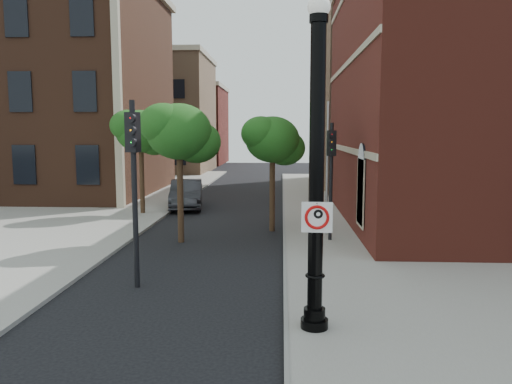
# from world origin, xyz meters

# --- Properties ---
(ground) EXTENTS (120.00, 120.00, 0.00)m
(ground) POSITION_xyz_m (0.00, 0.00, 0.00)
(ground) COLOR black
(ground) RESTS_ON ground
(sidewalk_right) EXTENTS (8.00, 60.00, 0.12)m
(sidewalk_right) POSITION_xyz_m (6.00, 10.00, 0.06)
(sidewalk_right) COLOR gray
(sidewalk_right) RESTS_ON ground
(sidewalk_left) EXTENTS (10.00, 50.00, 0.12)m
(sidewalk_left) POSITION_xyz_m (-9.00, 18.00, 0.06)
(sidewalk_left) COLOR gray
(sidewalk_left) RESTS_ON ground
(curb_edge) EXTENTS (0.10, 60.00, 0.14)m
(curb_edge) POSITION_xyz_m (2.05, 10.00, 0.07)
(curb_edge) COLOR gray
(curb_edge) RESTS_ON ground
(victorian_building) EXTENTS (18.60, 14.60, 17.95)m
(victorian_building) POSITION_xyz_m (-16.00, 23.97, 8.74)
(victorian_building) COLOR #532F1F
(victorian_building) RESTS_ON ground
(bg_building_tan_a) EXTENTS (12.00, 12.00, 12.00)m
(bg_building_tan_a) POSITION_xyz_m (-12.00, 44.00, 6.00)
(bg_building_tan_a) COLOR #997353
(bg_building_tan_a) RESTS_ON ground
(bg_building_red) EXTENTS (12.00, 12.00, 10.00)m
(bg_building_red) POSITION_xyz_m (-12.00, 58.00, 5.00)
(bg_building_red) COLOR maroon
(bg_building_red) RESTS_ON ground
(bg_building_tan_b) EXTENTS (22.00, 14.00, 14.00)m
(bg_building_tan_b) POSITION_xyz_m (16.00, 30.00, 7.00)
(bg_building_tan_b) COLOR #997353
(bg_building_tan_b) RESTS_ON ground
(lamppost) EXTENTS (0.60, 0.60, 7.04)m
(lamppost) POSITION_xyz_m (2.66, 0.33, 3.25)
(lamppost) COLOR black
(lamppost) RESTS_ON ground
(no_parking_sign) EXTENTS (0.64, 0.09, 0.64)m
(no_parking_sign) POSITION_xyz_m (2.67, 0.15, 2.57)
(no_parking_sign) COLOR white
(no_parking_sign) RESTS_ON ground
(parked_car) EXTENTS (2.39, 5.07, 1.61)m
(parked_car) POSITION_xyz_m (-3.48, 17.81, 0.80)
(parked_car) COLOR #2C2C31
(parked_car) RESTS_ON ground
(traffic_signal_left) EXTENTS (0.39, 0.45, 5.17)m
(traffic_signal_left) POSITION_xyz_m (-2.09, 3.30, 3.48)
(traffic_signal_left) COLOR black
(traffic_signal_left) RESTS_ON ground
(traffic_signal_right) EXTENTS (0.35, 0.40, 4.67)m
(traffic_signal_right) POSITION_xyz_m (3.83, 9.22, 3.14)
(traffic_signal_right) COLOR black
(traffic_signal_right) RESTS_ON ground
(utility_pole) EXTENTS (0.11, 0.11, 5.53)m
(utility_pole) POSITION_xyz_m (3.78, 10.24, 2.77)
(utility_pole) COLOR #999999
(utility_pole) RESTS_ON ground
(street_tree_a) EXTENTS (3.00, 2.71, 5.41)m
(street_tree_a) POSITION_xyz_m (-1.98, 9.09, 4.27)
(street_tree_a) COLOR #311E13
(street_tree_a) RESTS_ON ground
(street_tree_b) EXTENTS (3.02, 2.73, 5.43)m
(street_tree_b) POSITION_xyz_m (-5.26, 15.33, 4.29)
(street_tree_b) COLOR #311E13
(street_tree_b) RESTS_ON ground
(street_tree_c) EXTENTS (2.77, 2.50, 4.99)m
(street_tree_c) POSITION_xyz_m (1.55, 11.51, 3.93)
(street_tree_c) COLOR #311E13
(street_tree_c) RESTS_ON ground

